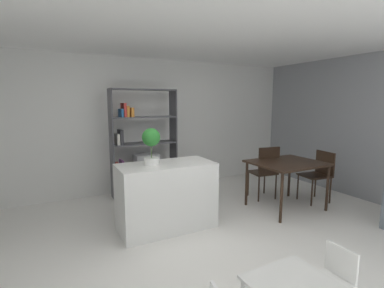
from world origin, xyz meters
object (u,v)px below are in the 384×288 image
Objects in this scene: dining_table at (287,167)px; dining_chair_window_side at (319,171)px; dining_chair_far at (266,168)px; open_bookshelf at (141,149)px; potted_plant_on_island at (151,142)px; kitchen_island at (166,196)px; child_chair_right at (334,279)px.

dining_chair_window_side reaches higher than dining_table.
open_bookshelf is at bearing -26.11° from dining_chair_far.
potted_plant_on_island is at bearing 12.92° from dining_chair_far.
potted_plant_on_island is (-0.19, 0.03, 0.76)m from kitchen_island.
child_chair_right is 2.43m from dining_table.
child_chair_right is at bearing -40.94° from dining_chair_window_side.
potted_plant_on_island is 2.46m from child_chair_right.
potted_plant_on_island reaches higher than dining_table.
kitchen_island is at bearing -86.42° from dining_chair_window_side.
kitchen_island is 1.17× the size of dining_table.
potted_plant_on_island is at bearing -160.46° from child_chair_right.
open_bookshelf is at bearing 138.16° from dining_table.
dining_chair_far reaches higher than child_chair_right.
dining_table is at bearing 98.22° from dining_chair_far.
potted_plant_on_island is at bearing -86.77° from dining_chair_window_side.
dining_table is 0.79m from dining_chair_window_side.
child_chair_right is (0.78, -2.17, -0.88)m from potted_plant_on_island.
kitchen_island is at bearing -9.89° from potted_plant_on_island.
child_chair_right is 0.53× the size of dining_table.
child_chair_right is (0.59, -2.13, -0.13)m from kitchen_island.
kitchen_island is at bearing -94.03° from open_bookshelf.
kitchen_island is at bearing 173.98° from dining_table.
child_chair_right is 0.61× the size of dining_chair_far.
open_bookshelf is 2.04× the size of dining_chair_far.
open_bookshelf is 1.78× the size of dining_table.
dining_table is at bearing -41.84° from open_bookshelf.
open_bookshelf is at bearing 78.55° from potted_plant_on_island.
kitchen_island is 1.57m from open_bookshelf.
open_bookshelf reaches higher than dining_table.
open_bookshelf is 2.58m from dining_table.
kitchen_island is at bearing -164.85° from child_chair_right.
dining_table is (1.44, 1.92, 0.37)m from child_chair_right.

